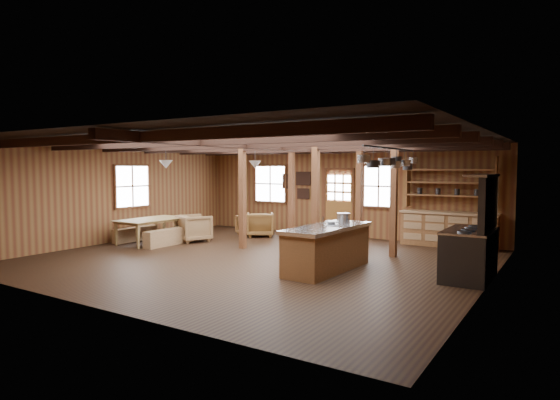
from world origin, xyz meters
name	(u,v)px	position (x,y,z in m)	size (l,w,h in m)	color
room	(258,200)	(0.00, 0.00, 1.40)	(10.04, 9.04, 2.84)	black
ceiling_joists	(262,146)	(0.00, 0.18, 2.68)	(9.80, 8.82, 0.18)	black
timber_posts	(319,196)	(0.52, 2.08, 1.40)	(3.95, 2.35, 2.80)	#472614
back_door	(339,208)	(0.00, 4.45, 0.88)	(1.02, 0.08, 2.15)	brown
window_back_left	(271,184)	(-2.60, 4.46, 1.60)	(1.32, 0.06, 1.32)	white
window_back_right	(379,186)	(1.30, 4.46, 1.60)	(1.02, 0.06, 1.32)	white
window_left	(132,186)	(-4.96, 0.50, 1.60)	(0.14, 1.24, 1.32)	white
notice_boards	(298,183)	(-1.50, 4.46, 1.64)	(1.08, 0.03, 0.90)	white
back_counter	(449,225)	(3.40, 4.20, 0.60)	(2.55, 0.60, 2.45)	brown
pendant_lamps	(212,164)	(-2.25, 1.00, 2.25)	(1.86, 2.36, 0.66)	#2D2D2F
pot_rack	(392,161)	(3.15, 0.24, 2.29)	(0.36, 3.00, 0.46)	#2D2D2F
kitchen_island	(327,248)	(1.93, -0.21, 0.48)	(0.99, 2.54, 1.20)	brown
step_stool	(340,252)	(1.70, 0.94, 0.18)	(0.40, 0.29, 0.36)	olive
commercial_range	(472,246)	(4.65, 0.56, 0.65)	(0.85, 1.65, 2.04)	#2D2D2F
dining_table	(153,231)	(-3.90, 0.32, 0.35)	(1.98, 1.11, 0.70)	olive
bench_wall	(135,234)	(-4.65, 0.32, 0.20)	(0.28, 1.47, 0.40)	olive
bench_aisle	(169,237)	(-3.26, 0.32, 0.23)	(0.31, 1.64, 0.45)	olive
armchair_a	(260,224)	(-2.05, 3.03, 0.38)	(0.81, 0.83, 0.76)	brown
armchair_b	(251,225)	(-2.51, 3.16, 0.32)	(0.69, 0.71, 0.65)	brown
armchair_c	(194,228)	(-3.10, 1.16, 0.40)	(0.84, 0.87, 0.79)	olive
counter_pot	(343,217)	(1.83, 0.80, 1.03)	(0.31, 0.31, 0.19)	#B3B5BA
bowl	(331,222)	(1.83, 0.18, 0.97)	(0.27, 0.27, 0.07)	silver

